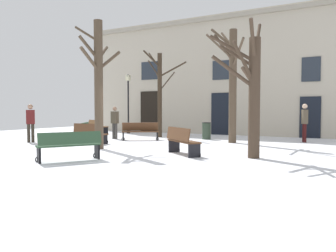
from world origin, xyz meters
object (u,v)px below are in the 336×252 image
bench_near_lamp (182,141)px  bench_facing_shops (88,130)px  tree_near_facade (160,91)px  person_strolling (305,121)px  bench_back_to_back_left (98,127)px  person_near_bench (31,121)px  tree_center (252,90)px  litter_bin (206,131)px  person_crossing_plaza (115,121)px  bench_far_corner (90,134)px  streetlamp (128,97)px  tree_right_of_center (98,81)px  bench_near_center_tree (140,131)px  tree_foreground (232,80)px  bench_back_to_back_right (70,145)px

bench_near_lamp → bench_facing_shops: bench_near_lamp is taller
tree_near_facade → person_strolling: 7.63m
bench_back_to_back_left → person_near_bench: person_near_bench is taller
tree_center → litter_bin: tree_center is taller
bench_facing_shops → person_crossing_plaza: 1.47m
bench_far_corner → streetlamp: bearing=-69.2°
tree_center → tree_right_of_center: (-5.91, -0.31, 0.50)m
bench_facing_shops → bench_near_center_tree: bearing=-103.2°
tree_right_of_center → bench_near_center_tree: (-0.60, 3.86, -2.19)m
person_near_bench → tree_center: bearing=-51.4°
streetlamp → person_crossing_plaza: streetlamp is taller
bench_back_to_back_left → person_crossing_plaza: 3.98m
tree_center → bench_near_lamp: 2.84m
person_strolling → litter_bin: bearing=-102.8°
bench_back_to_back_left → litter_bin: bearing=-163.5°
litter_bin → bench_far_corner: 5.94m
bench_facing_shops → tree_foreground: bearing=-106.8°
tree_near_facade → bench_back_to_back_right: size_ratio=2.69×
bench_far_corner → bench_near_lamp: bearing=165.0°
person_near_bench → person_strolling: size_ratio=0.99×
tree_foreground → bench_near_lamp: bearing=-91.7°
tree_near_facade → bench_far_corner: tree_near_facade is taller
bench_back_to_back_left → bench_near_center_tree: bearing=172.3°
person_crossing_plaza → bench_back_to_back_left: bearing=150.4°
bench_back_to_back_right → bench_near_center_tree: bench_near_center_tree is taller
streetlamp → tree_foreground: bearing=-20.4°
bench_near_lamp → person_strolling: (3.11, 6.67, 0.54)m
bench_near_lamp → bench_back_to_back_left: (-9.00, 6.30, -0.00)m
tree_right_of_center → person_crossing_plaza: tree_right_of_center is taller
streetlamp → person_strolling: (10.82, -1.14, -1.33)m
streetlamp → bench_near_lamp: 11.13m
tree_right_of_center → bench_back_to_back_right: (1.33, -2.91, -2.18)m
streetlamp → bench_far_corner: (2.36, -6.35, -1.89)m
bench_near_center_tree → bench_facing_shops: bearing=164.2°
tree_foreground → bench_near_lamp: 5.47m
tree_foreground → litter_bin: (-1.69, 1.13, -2.46)m
tree_right_of_center → bench_near_lamp: (3.66, -0.09, -2.18)m
bench_far_corner → tree_near_facade: bearing=-102.0°
tree_foreground → tree_near_facade: 4.65m
tree_near_facade → bench_facing_shops: tree_near_facade is taller
bench_back_to_back_right → bench_back_to_back_left: size_ratio=1.04×
bench_near_center_tree → person_strolling: bearing=-13.5°
person_crossing_plaza → person_strolling: (8.95, 2.73, 0.07)m
tree_right_of_center → person_strolling: tree_right_of_center is taller
tree_near_facade → bench_near_lamp: bearing=-54.4°
litter_bin → bench_near_center_tree: size_ratio=0.49×
tree_center → bench_near_lamp: size_ratio=2.79×
bench_near_center_tree → tree_foreground: bearing=-21.6°
bench_far_corner → person_strolling: bearing=-148.0°
bench_back_to_back_right → tree_right_of_center: bearing=-124.5°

